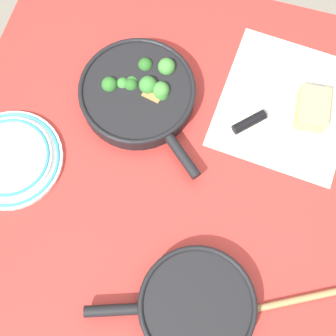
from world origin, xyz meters
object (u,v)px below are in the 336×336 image
object	(u,v)px
skillet_broccoli	(139,93)
grater_knife	(266,114)
dinner_plate_stack	(10,158)
skillet_eggs	(196,306)
cheese_block	(312,109)
wooden_spoon	(260,308)

from	to	relation	value
skillet_broccoli	grater_knife	size ratio (longest dim) A/B	1.68
grater_knife	dinner_plate_stack	distance (m)	0.61
skillet_broccoli	skillet_eggs	distance (m)	0.50
skillet_eggs	cheese_block	distance (m)	0.53
dinner_plate_stack	skillet_broccoli	bearing A→B (deg)	134.46
wooden_spoon	dinner_plate_stack	distance (m)	0.65
skillet_broccoli	grater_knife	xyz separation A→B (m)	(-0.04, 0.30, -0.02)
skillet_broccoli	cheese_block	bearing A→B (deg)	51.22
skillet_eggs	wooden_spoon	xyz separation A→B (m)	(-0.03, 0.13, -0.02)
wooden_spoon	grater_knife	xyz separation A→B (m)	(-0.44, -0.08, 0.00)
grater_knife	dinner_plate_stack	world-z (taller)	dinner_plate_stack
skillet_broccoli	skillet_eggs	size ratio (longest dim) A/B	0.97
skillet_eggs	dinner_plate_stack	bearing A→B (deg)	-40.67
skillet_eggs	dinner_plate_stack	xyz separation A→B (m)	(-0.20, -0.49, -0.01)
skillet_eggs	grater_knife	world-z (taller)	skillet_eggs
skillet_broccoli	wooden_spoon	xyz separation A→B (m)	(0.40, 0.39, -0.02)
wooden_spoon	cheese_block	size ratio (longest dim) A/B	3.40
skillet_eggs	dinner_plate_stack	distance (m)	0.53
dinner_plate_stack	grater_knife	bearing A→B (deg)	116.82
skillet_broccoli	cheese_block	world-z (taller)	skillet_broccoli
skillet_broccoli	cheese_block	size ratio (longest dim) A/B	3.21
skillet_eggs	dinner_plate_stack	world-z (taller)	skillet_eggs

